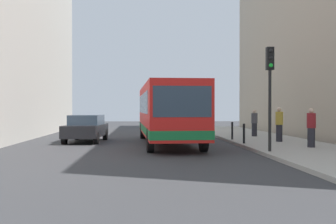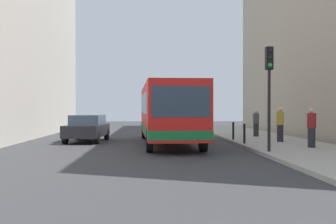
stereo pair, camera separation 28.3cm
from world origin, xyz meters
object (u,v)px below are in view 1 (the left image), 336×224
at_px(car_beside_bus, 86,128).
at_px(traffic_light, 270,79).
at_px(bollard_mid, 232,131).
at_px(pedestrian_mid_sidewalk, 279,124).
at_px(pedestrian_near_signal, 311,128).
at_px(bollard_near, 244,134).
at_px(pedestrian_far_sidewalk, 254,123).
at_px(bus, 167,111).

relative_size(car_beside_bus, traffic_light, 1.10).
distance_m(bollard_mid, pedestrian_mid_sidewalk, 2.64).
height_order(car_beside_bus, pedestrian_near_signal, pedestrian_near_signal).
bearing_deg(pedestrian_mid_sidewalk, bollard_near, -100.61).
relative_size(pedestrian_mid_sidewalk, pedestrian_far_sidewalk, 1.09).
xyz_separation_m(bus, traffic_light, (3.70, -5.32, 1.28)).
bearing_deg(bus, car_beside_bus, -21.81).
relative_size(car_beside_bus, bollard_mid, 4.74).
relative_size(bus, car_beside_bus, 2.47).
relative_size(traffic_light, bollard_mid, 4.32).
bearing_deg(traffic_light, car_beside_bus, 139.55).
relative_size(bollard_near, pedestrian_near_signal, 0.55).
bearing_deg(pedestrian_far_sidewalk, bollard_mid, 62.59).
bearing_deg(bollard_near, pedestrian_far_sidewalk, 68.75).
xyz_separation_m(pedestrian_mid_sidewalk, pedestrian_far_sidewalk, (-0.15, 3.99, -0.08)).
relative_size(bollard_near, pedestrian_far_sidewalk, 0.59).
bearing_deg(traffic_light, bollard_mid, 90.93).
xyz_separation_m(car_beside_bus, pedestrian_near_signal, (10.40, -5.38, 0.22)).
distance_m(bus, bollard_mid, 3.85).
bearing_deg(pedestrian_mid_sidewalk, pedestrian_far_sidewalk, 147.70).
xyz_separation_m(traffic_light, pedestrian_mid_sidewalk, (1.96, 4.54, -1.97)).
distance_m(bus, pedestrian_mid_sidewalk, 5.75).
bearing_deg(pedestrian_near_signal, pedestrian_far_sidewalk, -11.50).
distance_m(bus, pedestrian_far_sidewalk, 6.42).
xyz_separation_m(bollard_near, pedestrian_mid_sidewalk, (2.06, 0.91, 0.41)).
relative_size(bollard_near, pedestrian_mid_sidewalk, 0.54).
xyz_separation_m(traffic_light, bollard_near, (-0.10, 3.63, -2.38)).
bearing_deg(pedestrian_far_sidewalk, pedestrian_mid_sidewalk, 103.40).
xyz_separation_m(car_beside_bus, traffic_light, (8.08, -6.89, 2.22)).
bearing_deg(bollard_mid, car_beside_bus, 174.70).
relative_size(bus, bollard_near, 11.69).
bearing_deg(bollard_mid, pedestrian_far_sidewalk, 51.34).
relative_size(bus, pedestrian_mid_sidewalk, 6.31).
bearing_deg(pedestrian_mid_sidewalk, bollard_mid, -162.51).
distance_m(bollard_near, bollard_mid, 2.52).
distance_m(pedestrian_near_signal, pedestrian_far_sidewalk, 7.05).
height_order(traffic_light, pedestrian_mid_sidewalk, traffic_light).
bearing_deg(traffic_light, pedestrian_mid_sidewalk, 66.67).
relative_size(pedestrian_near_signal, pedestrian_mid_sidewalk, 0.97).
bearing_deg(bus, pedestrian_near_signal, 145.46).
bearing_deg(car_beside_bus, pedestrian_near_signal, 156.21).
xyz_separation_m(bus, pedestrian_mid_sidewalk, (5.66, -0.79, -0.69)).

